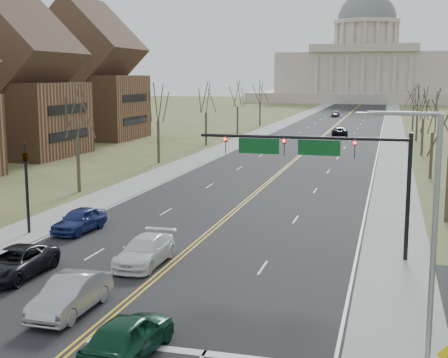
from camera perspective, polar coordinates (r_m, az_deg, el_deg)
The scene contains 31 objects.
ground at distance 26.79m, azimuth -11.77°, elevation -13.32°, with size 600.00×600.00×0.00m, color #51562B.
road at distance 132.88m, azimuth 10.05°, elevation 4.76°, with size 20.00×380.00×0.01m, color black.
cross_road at distance 31.90m, azimuth -6.87°, elevation -9.44°, with size 120.00×14.00×0.01m, color black.
sidewalk_left at distance 134.44m, azimuth 4.93°, elevation 4.92°, with size 4.00×380.00×0.03m, color gray.
sidewalk_right at distance 132.39m, azimuth 15.25°, elevation 4.56°, with size 4.00×380.00×0.03m, color gray.
center_line at distance 132.88m, azimuth 10.05°, elevation 4.76°, with size 0.42×380.00×0.01m, color gold.
edge_line_left at distance 134.07m, azimuth 5.86°, elevation 4.89°, with size 0.15×380.00×0.01m, color silver.
edge_line_right at distance 132.40m, azimuth 14.29°, elevation 4.60°, with size 0.15×380.00×0.01m, color silver.
stop_bar at distance 24.20m, azimuth -1.83°, elevation -15.64°, with size 9.50×0.50×0.01m, color silver.
capitol at distance 272.17m, azimuth 12.77°, elevation 9.92°, with size 90.00×60.00×50.00m.
signal_mast at distance 35.99m, azimuth 8.58°, elevation 2.09°, with size 12.12×0.44×7.20m.
signal_left at distance 42.73m, azimuth -17.62°, elevation 0.11°, with size 0.32×0.36×6.00m.
street_light at distance 22.60m, azimuth 18.06°, elevation -3.93°, with size 2.90×0.25×9.07m.
tree_l_0 at distance 56.86m, azimuth -13.34°, elevation 5.75°, with size 3.96×3.96×9.00m.
tree_r_1 at distance 66.22m, azimuth 18.61°, elevation 5.65°, with size 3.74×3.74×8.50m.
tree_l_1 at distance 75.05m, azimuth -6.07°, elevation 6.75°, with size 3.96×3.96×9.00m.
tree_r_2 at distance 86.17m, azimuth 17.81°, elevation 6.42°, with size 3.74×3.74×8.50m.
tree_l_2 at distance 93.98m, azimuth -1.67°, elevation 7.30°, with size 3.96×3.96×9.00m.
tree_r_3 at distance 106.14m, azimuth 17.32°, elevation 6.91°, with size 3.74×3.74×8.50m.
tree_l_3 at distance 113.28m, azimuth 1.25°, elevation 7.64°, with size 3.96×3.96×9.00m.
tree_r_4 at distance 126.12m, azimuth 16.98°, elevation 7.24°, with size 3.74×3.74×8.50m.
tree_l_4 at distance 132.79m, azimuth 3.32°, elevation 7.88°, with size 3.96×3.96×9.00m.
bldg_left_mid at distance 86.21m, azimuth -18.54°, elevation 7.71°, with size 15.10×14.28×20.75m.
bldg_left_far at distance 107.96m, azimuth -12.39°, elevation 8.73°, with size 17.10×14.28×23.25m.
car_nb_inner_lead at distance 23.90m, azimuth -8.72°, elevation -13.93°, with size 1.94×4.83×1.65m, color #0C3823.
car_sb_inner_lead at distance 28.48m, azimuth -13.84°, elevation -10.23°, with size 1.73×4.96×1.63m, color #979B9E.
car_sb_outer_lead at distance 34.16m, azimuth -18.58°, elevation -7.25°, with size 2.52×5.47×1.52m, color black.
car_sb_inner_second at distance 34.74m, azimuth -7.26°, elevation -6.54°, with size 2.15×5.28×1.53m, color white.
car_sb_outer_second at distance 42.70m, azimuth -13.09°, elevation -3.67°, with size 1.89×4.70×1.60m, color navy.
car_far_nb at distance 111.26m, azimuth 10.52°, elevation 4.31°, with size 2.69×5.83×1.62m, color black.
car_far_sb at distance 164.58m, azimuth 10.15°, elevation 5.86°, with size 1.72×4.27×1.46m, color #424448.
Camera 1 is at (11.39, -22.00, 10.22)m, focal length 50.00 mm.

